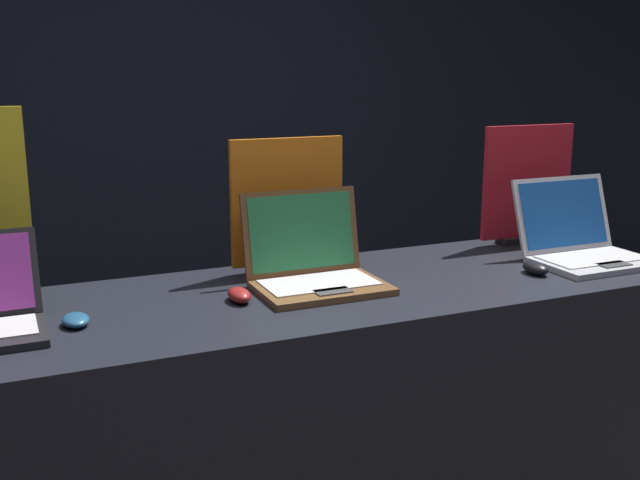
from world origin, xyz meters
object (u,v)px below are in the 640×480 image
at_px(laptop_back, 582,243).
at_px(promo_stand_back, 527,187).
at_px(laptop_middle, 314,265).
at_px(mouse_middle, 239,295).
at_px(mouse_front, 76,320).
at_px(promo_stand_middle, 288,208).
at_px(mouse_back, 536,268).

xyz_separation_m(laptop_back, promo_stand_back, (0.00, 0.30, 0.15)).
height_order(laptop_middle, mouse_middle, laptop_middle).
distance_m(mouse_front, laptop_back, 1.66).
bearing_deg(promo_stand_middle, mouse_back, -28.09).
bearing_deg(mouse_middle, promo_stand_back, 12.70).
xyz_separation_m(mouse_middle, laptop_back, (1.21, -0.03, 0.04)).
bearing_deg(mouse_middle, laptop_back, -1.46).
bearing_deg(laptop_back, promo_stand_back, 90.00).
xyz_separation_m(promo_stand_middle, mouse_back, (0.70, -0.37, -0.19)).
distance_m(promo_stand_middle, laptop_back, 1.01).
relative_size(mouse_front, mouse_back, 0.99).
height_order(promo_stand_middle, promo_stand_back, promo_stand_back).
xyz_separation_m(mouse_middle, promo_stand_middle, (0.25, 0.27, 0.18)).
xyz_separation_m(laptop_middle, laptop_back, (0.96, -0.09, -0.00)).
bearing_deg(laptop_middle, promo_stand_back, 12.61).
height_order(mouse_front, promo_stand_middle, promo_stand_middle).
bearing_deg(laptop_back, mouse_back, -163.85).
bearing_deg(mouse_middle, mouse_back, -6.26).
relative_size(mouse_front, promo_stand_middle, 0.24).
height_order(laptop_middle, promo_stand_back, promo_stand_back).
distance_m(promo_stand_middle, mouse_back, 0.82).
bearing_deg(mouse_back, laptop_back, 16.15).
bearing_deg(laptop_back, laptop_middle, 174.63).
bearing_deg(promo_stand_middle, laptop_middle, -90.00).
height_order(laptop_middle, laptop_back, laptop_middle).
distance_m(laptop_middle, promo_stand_back, 0.99).
distance_m(promo_stand_middle, promo_stand_back, 0.96).
xyz_separation_m(mouse_front, laptop_back, (1.66, -0.01, 0.05)).
bearing_deg(mouse_back, promo_stand_middle, 151.91).
relative_size(laptop_middle, promo_stand_back, 0.86).
relative_size(promo_stand_middle, mouse_back, 4.17).
xyz_separation_m(mouse_front, promo_stand_back, (1.66, 0.30, 0.19)).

